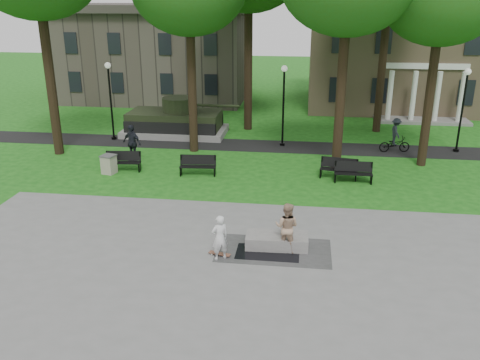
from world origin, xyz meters
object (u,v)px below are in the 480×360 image
object	(u,v)px
skateboarder	(220,238)
park_bench_0	(123,161)
friend_watching	(287,227)
cyclist	(395,138)
concrete_block	(277,241)
trash_bin	(109,164)

from	to	relation	value
skateboarder	park_bench_0	world-z (taller)	skateboarder
friend_watching	cyclist	world-z (taller)	cyclist
friend_watching	cyclist	bearing A→B (deg)	-99.55
concrete_block	park_bench_0	bearing A→B (deg)	138.22
concrete_block	park_bench_0	size ratio (longest dim) A/B	1.20
concrete_block	cyclist	world-z (taller)	cyclist
concrete_block	cyclist	distance (m)	13.94
park_bench_0	friend_watching	bearing A→B (deg)	-47.00
cyclist	trash_bin	world-z (taller)	cyclist
friend_watching	trash_bin	world-z (taller)	friend_watching
park_bench_0	cyclist	bearing A→B (deg)	14.32
concrete_block	trash_bin	world-z (taller)	trash_bin
friend_watching	skateboarder	bearing A→B (deg)	37.58
concrete_block	friend_watching	size ratio (longest dim) A/B	1.25
concrete_block	friend_watching	bearing A→B (deg)	-30.73
concrete_block	trash_bin	size ratio (longest dim) A/B	2.29
cyclist	friend_watching	bearing A→B (deg)	147.71
skateboarder	friend_watching	bearing A→B (deg)	171.91
concrete_block	skateboarder	distance (m)	2.27
skateboarder	trash_bin	bearing A→B (deg)	-80.52
concrete_block	park_bench_0	xyz separation A→B (m)	(-8.31, 7.42, 0.28)
friend_watching	cyclist	size ratio (longest dim) A/B	0.89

